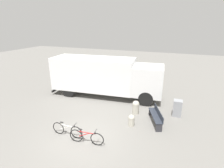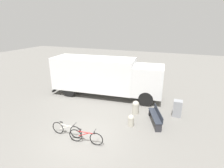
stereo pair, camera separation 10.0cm
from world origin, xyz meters
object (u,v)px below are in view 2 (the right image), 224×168
(bicycle_near, at_px, (67,130))
(bollard_far_bench, at_px, (136,107))
(delivery_truck, at_px, (105,75))
(bollard_near_bench, at_px, (131,120))
(bicycle_middle, at_px, (86,137))
(park_bench, at_px, (156,116))
(utility_box, at_px, (177,108))

(bicycle_near, distance_m, bollard_far_bench, 4.55)
(delivery_truck, xyz_separation_m, bollard_near_bench, (3.19, -3.59, -1.34))
(bicycle_middle, bearing_deg, delivery_truck, 98.86)
(park_bench, relative_size, utility_box, 1.82)
(delivery_truck, bearing_deg, bollard_far_bench, -39.62)
(park_bench, height_order, bicycle_near, park_bench)
(bollard_far_bench, bearing_deg, bicycle_near, -127.02)
(park_bench, bearing_deg, bicycle_middle, 115.36)
(delivery_truck, height_order, bollard_far_bench, delivery_truck)
(bollard_near_bench, height_order, bollard_far_bench, bollard_far_bench)
(park_bench, xyz_separation_m, bicycle_near, (-4.14, -2.94, -0.13))
(delivery_truck, bearing_deg, park_bench, -37.24)
(bollard_far_bench, bearing_deg, bollard_near_bench, -85.43)
(bollard_far_bench, distance_m, utility_box, 2.60)
(delivery_truck, height_order, bicycle_near, delivery_truck)
(park_bench, bearing_deg, bollard_far_bench, 42.23)
(delivery_truck, height_order, utility_box, delivery_truck)
(bollard_near_bench, relative_size, utility_box, 0.65)
(delivery_truck, distance_m, park_bench, 5.41)
(delivery_truck, xyz_separation_m, bicycle_middle, (1.56, -5.90, -1.34))
(bollard_far_bench, bearing_deg, delivery_truck, 145.73)
(bollard_far_bench, xyz_separation_m, utility_box, (2.51, 0.66, 0.05))
(park_bench, height_order, bollard_near_bench, park_bench)
(bicycle_near, distance_m, utility_box, 6.78)
(bicycle_near, height_order, bollard_far_bench, bollard_far_bench)
(park_bench, distance_m, bollard_near_bench, 1.52)
(bicycle_near, bearing_deg, utility_box, 38.64)
(delivery_truck, bearing_deg, bicycle_near, -91.98)
(park_bench, bearing_deg, bollard_near_bench, 100.75)
(delivery_truck, relative_size, utility_box, 8.36)
(delivery_truck, distance_m, bollard_far_bench, 3.92)
(bicycle_near, bearing_deg, bicycle_middle, -8.69)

